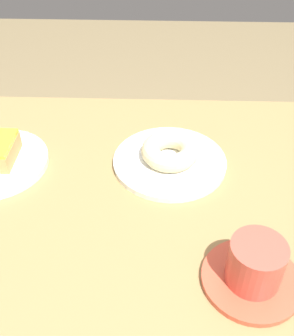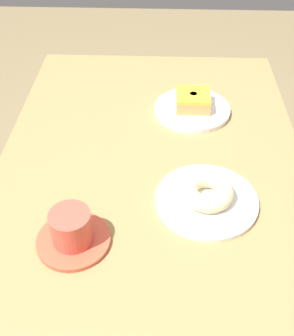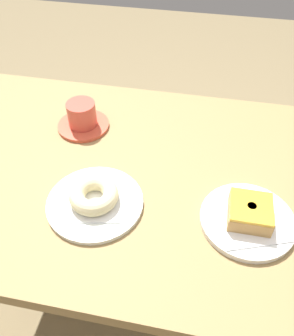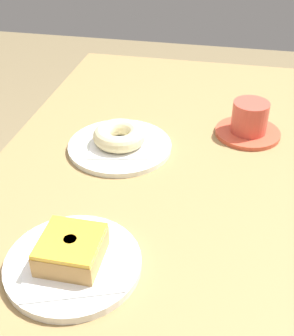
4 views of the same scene
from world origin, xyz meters
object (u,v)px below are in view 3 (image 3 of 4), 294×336
donut_glazed_square (250,212)px  plate_glazed_square (247,220)px  coffee_cup (82,117)px  plate_sugar_ring (95,203)px  donut_sugar_ring (94,195)px

donut_glazed_square → plate_glazed_square: bearing=-14.0°
plate_glazed_square → coffee_cup: (-0.46, 0.25, 0.03)m
plate_sugar_ring → plate_glazed_square: plate_glazed_square is taller
plate_sugar_ring → plate_glazed_square: (0.34, 0.02, 0.00)m
plate_glazed_square → donut_glazed_square: (-0.00, 0.00, 0.03)m
coffee_cup → plate_glazed_square: bearing=-28.6°
donut_sugar_ring → plate_glazed_square: 0.35m
plate_glazed_square → coffee_cup: size_ratio=1.43×
donut_sugar_ring → plate_glazed_square: bearing=2.8°
donut_glazed_square → coffee_cup: 0.53m
plate_sugar_ring → donut_glazed_square: size_ratio=2.45×
donut_sugar_ring → coffee_cup: size_ratio=0.77×
plate_sugar_ring → coffee_cup: size_ratio=1.52×
coffee_cup → donut_glazed_square: bearing=-28.6°
plate_sugar_ring → donut_sugar_ring: size_ratio=1.98×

